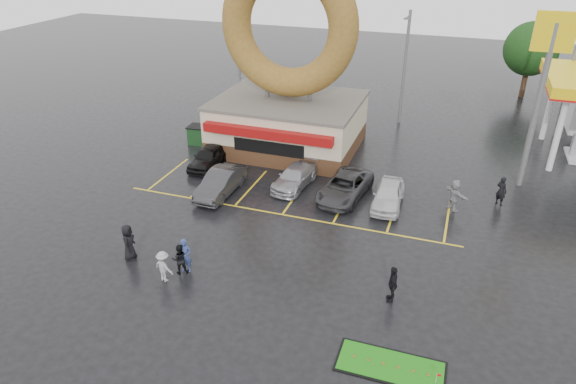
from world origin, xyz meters
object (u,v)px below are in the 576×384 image
(car_grey, at_px, (345,187))
(shell_sign, at_px, (546,70))
(donut_shop, at_px, (288,88))
(car_black, at_px, (208,157))
(streetlight_right, at_px, (570,76))
(car_dgrey, at_px, (220,183))
(person_blue, at_px, (185,256))
(dumpster, at_px, (201,135))
(person_cameraman, at_px, (393,284))
(streetlight_mid, at_px, (405,66))
(putting_green, at_px, (390,366))
(car_white, at_px, (388,195))
(car_silver, at_px, (295,177))
(streetlight_left, at_px, (238,55))

(car_grey, bearing_deg, shell_sign, 35.50)
(donut_shop, bearing_deg, car_black, -128.38)
(streetlight_right, xyz_separation_m, car_dgrey, (-20.44, -17.37, -4.04))
(streetlight_right, distance_m, person_blue, 31.41)
(car_grey, xyz_separation_m, dumpster, (-12.24, 4.74, -0.04))
(person_cameraman, bearing_deg, streetlight_mid, 176.92)
(person_cameraman, relative_size, putting_green, 0.43)
(car_white, bearing_deg, car_silver, 172.48)
(streetlight_mid, height_order, car_dgrey, streetlight_mid)
(streetlight_right, distance_m, putting_green, 29.44)
(car_white, bearing_deg, dumpster, 159.54)
(streetlight_left, xyz_separation_m, person_cameraman, (17.12, -21.95, -3.90))
(donut_shop, distance_m, car_silver, 7.50)
(donut_shop, relative_size, car_silver, 3.11)
(putting_green, bearing_deg, dumpster, 134.64)
(streetlight_left, bearing_deg, putting_green, -55.53)
(donut_shop, relative_size, streetlight_right, 1.50)
(car_silver, xyz_separation_m, car_white, (5.99, -0.57, 0.07))
(car_silver, height_order, dumpster, dumpster)
(car_black, bearing_deg, dumpster, 122.94)
(person_cameraman, bearing_deg, car_black, -136.02)
(car_grey, distance_m, person_blue, 11.20)
(donut_shop, xyz_separation_m, streetlight_right, (19.00, 8.95, 0.32))
(shell_sign, relative_size, streetlight_right, 1.18)
(putting_green, bearing_deg, car_black, 136.76)
(dumpster, bearing_deg, donut_shop, 9.36)
(streetlight_left, distance_m, car_white, 20.92)
(car_black, bearing_deg, person_blue, -69.49)
(shell_sign, height_order, car_silver, shell_sign)
(streetlight_right, relative_size, car_silver, 2.07)
(dumpster, bearing_deg, car_grey, -25.51)
(streetlight_mid, height_order, car_silver, streetlight_mid)
(car_grey, distance_m, dumpster, 13.13)
(car_black, distance_m, car_dgrey, 4.23)
(car_dgrey, bearing_deg, person_blue, -74.75)
(car_dgrey, distance_m, car_grey, 7.59)
(streetlight_left, distance_m, streetlight_right, 26.08)
(shell_sign, xyz_separation_m, car_grey, (-10.15, -5.33, -6.68))
(person_blue, relative_size, dumpster, 0.98)
(streetlight_right, relative_size, dumpster, 5.00)
(car_silver, bearing_deg, car_dgrey, -141.59)
(shell_sign, height_order, putting_green, shell_sign)
(car_silver, relative_size, person_blue, 2.46)
(streetlight_mid, relative_size, person_cameraman, 5.12)
(shell_sign, bearing_deg, dumpster, -178.51)
(car_silver, distance_m, dumpster, 9.93)
(donut_shop, height_order, car_dgrey, donut_shop)
(car_dgrey, xyz_separation_m, person_cameraman, (11.56, -6.58, 0.13))
(car_black, xyz_separation_m, putting_green, (14.75, -13.87, -0.67))
(streetlight_mid, xyz_separation_m, streetlight_right, (12.00, 1.00, 0.00))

